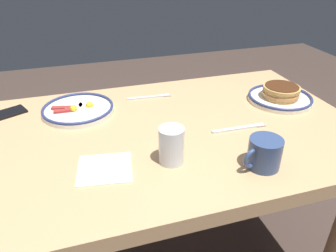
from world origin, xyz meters
name	(u,v)px	position (x,y,z in m)	size (l,w,h in m)	color
dining_table	(166,153)	(0.00, 0.00, 0.63)	(1.35, 0.82, 0.73)	tan
plate_near_main	(78,109)	(0.28, -0.22, 0.74)	(0.27, 0.27, 0.04)	silver
plate_center_pancakes	(280,95)	(-0.51, -0.08, 0.75)	(0.25, 0.25, 0.06)	silver
coffee_mug	(264,153)	(-0.20, 0.28, 0.77)	(0.12, 0.09, 0.09)	#334772
drinking_glass	(171,147)	(0.04, 0.18, 0.78)	(0.07, 0.07, 0.11)	silver
cell_phone	(5,114)	(0.54, -0.28, 0.73)	(0.14, 0.07, 0.01)	black
paper_napkin	(105,169)	(0.23, 0.16, 0.73)	(0.15, 0.14, 0.00)	white
fork_near	(150,97)	(-0.01, -0.27, 0.73)	(0.18, 0.03, 0.01)	silver
fork_far	(239,128)	(-0.24, 0.07, 0.73)	(0.20, 0.02, 0.01)	silver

